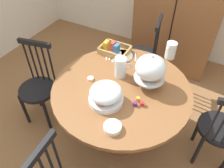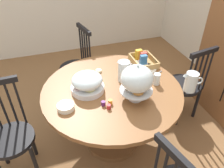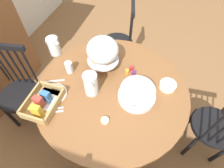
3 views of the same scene
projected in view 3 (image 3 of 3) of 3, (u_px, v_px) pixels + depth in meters
ground_plane at (105, 119)px, 2.11m from camera, size 10.00×10.00×0.00m
dining_table at (112, 100)px, 1.63m from camera, size 1.29×1.29×0.74m
windsor_chair_near_window at (214, 129)px, 1.56m from camera, size 0.40×0.40×0.97m
windsor_chair_by_cabinet at (119, 43)px, 2.28m from camera, size 0.42×0.41×0.97m
windsor_chair_facing_door at (21, 93)px, 1.79m from camera, size 0.41×0.41×0.97m
pastry_stand_with_dome at (103, 51)px, 1.47m from camera, size 0.28×0.28×0.34m
fruit_platter_covered at (137, 92)px, 1.35m from camera, size 0.30×0.30×0.18m
orange_juice_pitcher at (91, 85)px, 1.38m from camera, size 0.18×0.11×0.21m
milk_pitcher at (54, 47)px, 1.68m from camera, size 0.11×0.19×0.18m
cereal_basket at (43, 103)px, 1.34m from camera, size 0.32×0.24×0.12m
china_plate_large at (53, 94)px, 1.43m from camera, size 0.22×0.22×0.01m
china_plate_small at (49, 102)px, 1.37m from camera, size 0.15×0.15×0.01m
cereal_bowl at (168, 85)px, 1.47m from camera, size 0.14×0.14×0.04m
drinking_glass at (69, 67)px, 1.55m from camera, size 0.06×0.06×0.11m
butter_dish at (105, 121)px, 1.28m from camera, size 0.06×0.06×0.02m
jam_jar_strawberry at (132, 68)px, 1.59m from camera, size 0.04×0.04×0.04m
jam_jar_apricot at (127, 72)px, 1.57m from camera, size 0.04×0.04×0.04m
jam_jar_grape at (134, 73)px, 1.55m from camera, size 0.04×0.04×0.04m
table_knife at (52, 109)px, 1.35m from camera, size 0.09×0.16×0.01m
dinner_fork at (52, 112)px, 1.33m from camera, size 0.09×0.16×0.01m
soup_spoon at (55, 81)px, 1.52m from camera, size 0.09×0.16×0.01m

